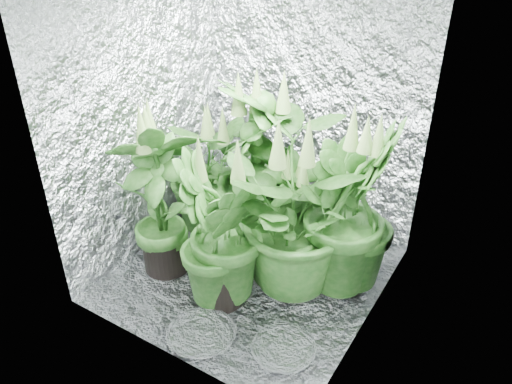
{
  "coord_description": "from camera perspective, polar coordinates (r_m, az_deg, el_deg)",
  "views": [
    {
      "loc": [
        1.39,
        -2.17,
        2.13
      ],
      "look_at": [
        0.04,
        0.0,
        0.64
      ],
      "focal_mm": 35.0,
      "sensor_mm": 36.0,
      "label": 1
    }
  ],
  "objects": [
    {
      "name": "plant_c",
      "position": [
        3.0,
        10.98,
        -1.98
      ],
      "size": [
        0.78,
        0.78,
        1.2
      ],
      "rotation": [
        0.0,
        0.0,
        1.21
      ],
      "color": "black",
      "rests_on": "ground"
    },
    {
      "name": "plant_f",
      "position": [
        3.16,
        -10.9,
        -0.76
      ],
      "size": [
        0.79,
        0.79,
        1.16
      ],
      "rotation": [
        0.0,
        0.0,
        3.91
      ],
      "color": "black",
      "rests_on": "ground"
    },
    {
      "name": "plant_a",
      "position": [
        3.55,
        -5.0,
        2.11
      ],
      "size": [
        0.85,
        0.85,
        0.98
      ],
      "rotation": [
        0.0,
        0.0,
        6.21
      ],
      "color": "black",
      "rests_on": "ground"
    },
    {
      "name": "plant_g",
      "position": [
        2.85,
        -4.28,
        -4.8
      ],
      "size": [
        0.63,
        0.63,
        1.07
      ],
      "rotation": [
        0.0,
        0.0,
        4.53
      ],
      "color": "black",
      "rests_on": "ground"
    },
    {
      "name": "ground",
      "position": [
        3.35,
        -0.65,
        -9.35
      ],
      "size": [
        1.6,
        1.6,
        0.0
      ],
      "primitive_type": "plane",
      "color": "white",
      "rests_on": "ground"
    },
    {
      "name": "plant_d",
      "position": [
        3.26,
        0.33,
        2.17
      ],
      "size": [
        0.93,
        0.93,
        1.29
      ],
      "rotation": [
        0.0,
        0.0,
        2.47
      ],
      "color": "black",
      "rests_on": "ground"
    },
    {
      "name": "walls",
      "position": [
        2.82,
        -0.77,
        6.52
      ],
      "size": [
        1.62,
        1.62,
        2.0
      ],
      "color": "white",
      "rests_on": "ground"
    },
    {
      "name": "plant_e",
      "position": [
        2.95,
        3.55,
        -2.42
      ],
      "size": [
        1.13,
        1.13,
        1.14
      ],
      "rotation": [
        0.0,
        0.0,
        2.91
      ],
      "color": "black",
      "rests_on": "ground"
    },
    {
      "name": "plant_label",
      "position": [
        2.93,
        -3.55,
        -8.58
      ],
      "size": [
        0.05,
        0.03,
        0.07
      ],
      "primitive_type": "cube",
      "rotation": [
        -0.21,
        0.0,
        0.23
      ],
      "color": "white",
      "rests_on": "plant_g"
    },
    {
      "name": "circulation_fan",
      "position": [
        3.44,
        12.85,
        -6.1
      ],
      "size": [
        0.14,
        0.29,
        0.33
      ],
      "rotation": [
        0.0,
        0.0,
        0.07
      ],
      "color": "black",
      "rests_on": "ground"
    },
    {
      "name": "plant_b",
      "position": [
        3.24,
        4.32,
        -2.34
      ],
      "size": [
        0.58,
        0.58,
        0.87
      ],
      "rotation": [
        0.0,
        0.0,
        0.88
      ],
      "color": "black",
      "rests_on": "ground"
    }
  ]
}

